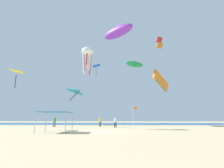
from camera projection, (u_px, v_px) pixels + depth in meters
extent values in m
cube|color=#D1BA8C|center=(107.00, 132.00, 19.51)|extent=(110.00, 110.00, 0.10)
cube|color=#28608C|center=(113.00, 124.00, 45.49)|extent=(110.00, 18.12, 0.03)
cylinder|color=#B2B2B7|center=(35.00, 123.00, 17.25)|extent=(0.07, 0.07, 2.17)
cylinder|color=#B2B2B7|center=(66.00, 123.00, 17.15)|extent=(0.07, 0.07, 2.17)
cylinder|color=#B2B2B7|center=(46.00, 122.00, 19.83)|extent=(0.07, 0.07, 2.17)
cylinder|color=#B2B2B7|center=(72.00, 122.00, 19.73)|extent=(0.07, 0.07, 2.17)
cube|color=#1972B7|center=(56.00, 112.00, 18.71)|extent=(3.27, 2.71, 0.06)
cylinder|color=brown|center=(55.00, 124.00, 29.60)|extent=(0.16, 0.16, 0.83)
cylinder|color=brown|center=(54.00, 125.00, 29.33)|extent=(0.16, 0.16, 0.83)
cylinder|color=green|center=(55.00, 120.00, 29.62)|extent=(0.43, 0.43, 0.72)
sphere|color=tan|center=(55.00, 117.00, 29.72)|extent=(0.27, 0.27, 0.27)
cylinder|color=black|center=(116.00, 125.00, 27.79)|extent=(0.16, 0.16, 0.81)
cylinder|color=black|center=(115.00, 125.00, 28.01)|extent=(0.16, 0.16, 0.81)
cylinder|color=white|center=(115.00, 120.00, 28.05)|extent=(0.42, 0.42, 0.71)
sphere|color=tan|center=(115.00, 117.00, 28.15)|extent=(0.26, 0.26, 0.26)
cylinder|color=#33384C|center=(100.00, 124.00, 30.63)|extent=(0.16, 0.16, 0.84)
cylinder|color=#33384C|center=(101.00, 124.00, 30.88)|extent=(0.16, 0.16, 0.84)
cylinder|color=yellow|center=(100.00, 120.00, 30.91)|extent=(0.44, 0.44, 0.73)
sphere|color=tan|center=(100.00, 117.00, 31.01)|extent=(0.27, 0.27, 0.27)
cylinder|color=silver|center=(133.00, 118.00, 22.50)|extent=(0.06, 0.06, 3.04)
cube|color=orange|center=(135.00, 108.00, 22.76)|extent=(0.55, 0.02, 0.35)
ellipsoid|color=green|center=(135.00, 64.00, 48.98)|extent=(6.19, 4.63, 2.05)
cone|color=purple|center=(134.00, 61.00, 49.16)|extent=(1.22, 1.27, 0.79)
cube|color=blue|center=(96.00, 66.00, 49.68)|extent=(2.55, 2.62, 0.75)
cylinder|color=purple|center=(96.00, 72.00, 49.30)|extent=(0.12, 0.12, 2.45)
cone|color=teal|center=(76.00, 91.00, 40.50)|extent=(5.01, 5.00, 2.12)
cylinder|color=black|center=(75.00, 95.00, 38.44)|extent=(2.35, 0.57, 2.62)
cube|color=orange|center=(161.00, 81.00, 35.83)|extent=(4.65, 5.43, 4.09)
cube|color=teal|center=(161.00, 85.00, 35.65)|extent=(3.35, 4.15, 2.26)
ellipsoid|color=white|center=(87.00, 52.00, 27.40)|extent=(2.02, 2.02, 1.39)
cylinder|color=white|center=(88.00, 61.00, 27.68)|extent=(0.23, 0.43, 2.15)
cylinder|color=red|center=(84.00, 63.00, 27.32)|extent=(0.46, 0.34, 2.80)
cylinder|color=white|center=(84.00, 63.00, 26.68)|extent=(0.50, 0.40, 3.44)
cylinder|color=red|center=(87.00, 59.00, 26.53)|extent=(0.23, 0.43, 2.15)
cylinder|color=white|center=(90.00, 62.00, 26.76)|extent=(0.46, 0.34, 2.80)
cylinder|color=red|center=(90.00, 65.00, 27.27)|extent=(0.50, 0.40, 3.44)
cube|color=red|center=(159.00, 40.00, 49.47)|extent=(1.74, 1.42, 1.63)
cube|color=orange|center=(160.00, 45.00, 49.12)|extent=(1.74, 1.42, 1.63)
ellipsoid|color=purple|center=(118.00, 32.00, 36.28)|extent=(7.51, 7.02, 2.41)
cone|color=white|center=(118.00, 27.00, 36.52)|extent=(1.65, 1.65, 0.88)
cube|color=yellow|center=(17.00, 71.00, 23.74)|extent=(1.97, 1.99, 0.38)
cylinder|color=black|center=(16.00, 81.00, 23.45)|extent=(0.09, 0.09, 1.87)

